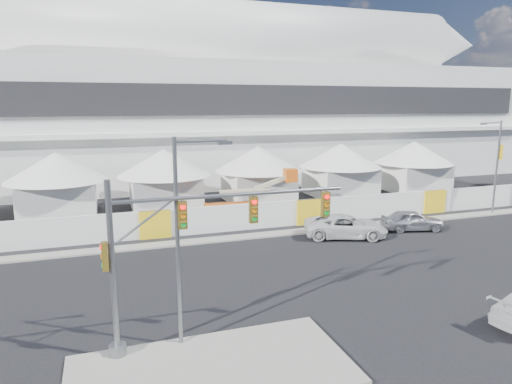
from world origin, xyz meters
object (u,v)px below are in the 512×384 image
object	(u,v)px
lot_car_b	(489,190)
streetlight_curb	(496,160)
pickup_curb	(346,226)
streetlight_median	(183,228)
traffic_mast	(171,253)
sedan_silver	(412,220)
boom_lift	(238,205)

from	to	relation	value
lot_car_b	streetlight_curb	world-z (taller)	streetlight_curb
pickup_curb	streetlight_median	xyz separation A→B (m)	(-13.44, -11.12, 3.98)
lot_car_b	traffic_mast	world-z (taller)	traffic_mast
lot_car_b	streetlight_curb	size ratio (longest dim) A/B	0.59
sedan_silver	streetlight_curb	bearing A→B (deg)	-63.40
boom_lift	sedan_silver	bearing A→B (deg)	-30.98
sedan_silver	streetlight_curb	size ratio (longest dim) A/B	0.57
lot_car_b	streetlight_curb	xyz separation A→B (m)	(-5.12, -5.30, 3.86)
sedan_silver	traffic_mast	bearing A→B (deg)	133.97
pickup_curb	traffic_mast	world-z (taller)	traffic_mast
lot_car_b	streetlight_median	size ratio (longest dim) A/B	0.59
traffic_mast	streetlight_curb	world-z (taller)	streetlight_curb
sedan_silver	pickup_curb	size ratio (longest dim) A/B	0.78
sedan_silver	traffic_mast	xyz separation A→B (m)	(-19.62, -11.30, 3.14)
pickup_curb	streetlight_median	size ratio (longest dim) A/B	0.73
streetlight_median	boom_lift	distance (m)	20.94
streetlight_median	streetlight_curb	world-z (taller)	streetlight_median
lot_car_b	boom_lift	bearing A→B (deg)	103.60
sedan_silver	lot_car_b	distance (m)	16.74
sedan_silver	streetlight_curb	world-z (taller)	streetlight_curb
pickup_curb	streetlight_curb	size ratio (longest dim) A/B	0.73
traffic_mast	pickup_curb	bearing A→B (deg)	39.00
streetlight_curb	boom_lift	bearing A→B (deg)	164.89
traffic_mast	boom_lift	world-z (taller)	traffic_mast
pickup_curb	traffic_mast	distance (m)	18.18
pickup_curb	lot_car_b	distance (m)	21.99
boom_lift	traffic_mast	bearing A→B (deg)	-109.34
lot_car_b	boom_lift	size ratio (longest dim) A/B	0.60
lot_car_b	traffic_mast	xyz separation A→B (m)	(-34.58, -18.80, 3.11)
boom_lift	streetlight_median	bearing A→B (deg)	-108.27
streetlight_median	traffic_mast	bearing A→B (deg)	-162.76
pickup_curb	streetlight_curb	distance (m)	16.17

